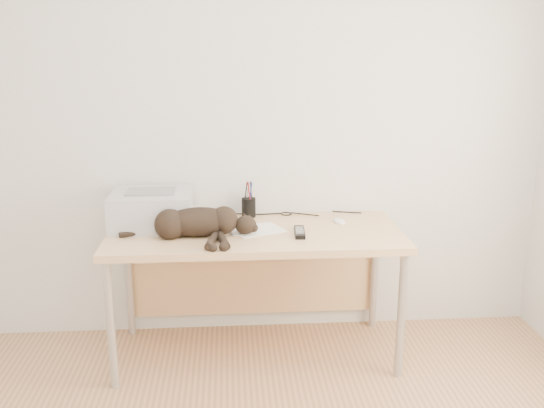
{
  "coord_description": "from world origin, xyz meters",
  "views": [
    {
      "loc": [
        -0.14,
        -1.77,
        1.74
      ],
      "look_at": [
        0.09,
        1.34,
        0.9
      ],
      "focal_mm": 40.0,
      "sensor_mm": 36.0,
      "label": 1
    }
  ],
  "objects": [
    {
      "name": "desk",
      "position": [
        0.0,
        1.48,
        0.61
      ],
      "size": [
        1.6,
        0.7,
        0.74
      ],
      "color": "#E1C183",
      "rests_on": "floor"
    },
    {
      "name": "mouse",
      "position": [
        0.49,
        1.52,
        0.76
      ],
      "size": [
        0.08,
        0.12,
        0.04
      ],
      "primitive_type": "ellipsoid",
      "rotation": [
        0.0,
        0.0,
        0.16
      ],
      "color": "white",
      "rests_on": "desk"
    },
    {
      "name": "remote_grey",
      "position": [
        -0.12,
        1.57,
        0.75
      ],
      "size": [
        0.11,
        0.2,
        0.02
      ],
      "primitive_type": "cube",
      "rotation": [
        0.0,
        0.0,
        0.3
      ],
      "color": "gray",
      "rests_on": "desk"
    },
    {
      "name": "cable_tangle",
      "position": [
        0.0,
        1.7,
        0.75
      ],
      "size": [
        1.36,
        0.07,
        0.01
      ],
      "primitive_type": null,
      "color": "black",
      "rests_on": "desk"
    },
    {
      "name": "wall_back",
      "position": [
        0.0,
        1.75,
        1.3
      ],
      "size": [
        3.5,
        0.0,
        3.5
      ],
      "primitive_type": "plane",
      "rotation": [
        1.57,
        0.0,
        0.0
      ],
      "color": "silver",
      "rests_on": "floor"
    },
    {
      "name": "printer",
      "position": [
        -0.57,
        1.52,
        0.84
      ],
      "size": [
        0.44,
        0.37,
        0.21
      ],
      "color": "#B9B9BF",
      "rests_on": "desk"
    },
    {
      "name": "pen_cup",
      "position": [
        -0.03,
        1.67,
        0.8
      ],
      "size": [
        0.08,
        0.08,
        0.21
      ],
      "color": "black",
      "rests_on": "desk"
    },
    {
      "name": "papers",
      "position": [
        0.0,
        1.4,
        0.74
      ],
      "size": [
        0.33,
        0.27,
        0.01
      ],
      "color": "white",
      "rests_on": "desk"
    },
    {
      "name": "remote_black",
      "position": [
        0.24,
        1.32,
        0.75
      ],
      "size": [
        0.07,
        0.2,
        0.02
      ],
      "primitive_type": "cube",
      "rotation": [
        0.0,
        0.0,
        -0.07
      ],
      "color": "black",
      "rests_on": "desk"
    },
    {
      "name": "cat",
      "position": [
        -0.32,
        1.31,
        0.81
      ],
      "size": [
        0.73,
        0.33,
        0.17
      ],
      "rotation": [
        0.0,
        0.0,
        0.04
      ],
      "color": "black",
      "rests_on": "desk"
    },
    {
      "name": "mug",
      "position": [
        -0.35,
        1.59,
        0.78
      ],
      "size": [
        0.12,
        0.12,
        0.08
      ],
      "primitive_type": "imported",
      "rotation": [
        0.0,
        0.0,
        0.44
      ],
      "color": "white",
      "rests_on": "desk"
    }
  ]
}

